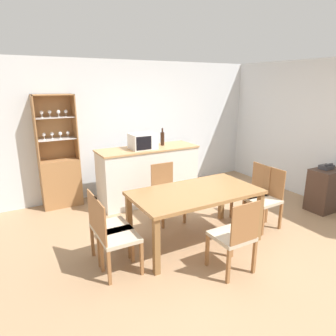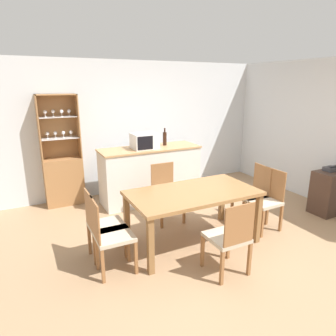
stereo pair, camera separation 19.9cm
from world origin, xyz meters
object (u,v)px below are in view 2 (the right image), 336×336
at_px(side_cabinet, 330,192).
at_px(telephone, 331,169).
at_px(dining_table, 193,197).
at_px(dining_chair_head_near, 229,237).
at_px(dining_chair_side_left_far, 103,225).
at_px(dining_chair_head_far, 166,193).
at_px(wine_bottle, 165,138).
at_px(display_cabinet, 63,172).
at_px(dining_chair_side_left_near, 110,235).
at_px(microwave, 145,141).
at_px(dining_chair_side_right_near, 266,200).
at_px(dining_chair_side_right_far, 253,194).

bearing_deg(side_cabinet, telephone, 83.38).
height_order(dining_table, dining_chair_head_near, dining_chair_head_near).
bearing_deg(dining_chair_side_left_far, dining_chair_head_far, 118.31).
bearing_deg(dining_chair_head_near, wine_bottle, 80.05).
xyz_separation_m(display_cabinet, wine_bottle, (1.79, -0.48, 0.55)).
bearing_deg(dining_chair_side_left_near, dining_table, 97.50).
distance_m(dining_table, microwave, 1.73).
xyz_separation_m(dining_chair_head_near, dining_chair_side_left_far, (-1.19, 0.93, 0.00)).
xyz_separation_m(display_cabinet, telephone, (3.92, -2.40, 0.18)).
distance_m(dining_chair_head_near, dining_chair_side_left_near, 1.35).
height_order(dining_table, side_cabinet, dining_table).
bearing_deg(dining_chair_side_right_near, dining_chair_side_left_near, 87.93).
relative_size(dining_chair_side_left_far, side_cabinet, 1.25).
bearing_deg(dining_chair_side_right_far, side_cabinet, -99.09).
relative_size(dining_table, dining_chair_side_left_near, 1.89).
distance_m(dining_table, telephone, 2.58).
xyz_separation_m(display_cabinet, side_cabinet, (3.91, -2.44, -0.23)).
height_order(display_cabinet, microwave, display_cabinet).
xyz_separation_m(dining_chair_side_left_near, wine_bottle, (1.63, 1.90, 0.68)).
bearing_deg(microwave, dining_chair_head_far, -90.02).
xyz_separation_m(dining_chair_side_left_near, telephone, (3.76, -0.02, 0.31)).
height_order(display_cabinet, side_cabinet, display_cabinet).
relative_size(microwave, side_cabinet, 0.61).
height_order(microwave, telephone, microwave).
distance_m(wine_bottle, telephone, 2.88).
xyz_separation_m(dining_chair_side_right_near, dining_chair_side_right_far, (-0.00, 0.27, 0.00)).
bearing_deg(dining_chair_side_right_far, telephone, -97.38).
distance_m(display_cabinet, side_cabinet, 4.62).
relative_size(dining_chair_side_right_far, wine_bottle, 2.80).
bearing_deg(dining_chair_side_right_far, dining_chair_head_far, 65.46).
relative_size(dining_chair_side_right_far, microwave, 2.06).
bearing_deg(wine_bottle, dining_chair_side_right_far, -65.55).
bearing_deg(dining_chair_side_left_near, wine_bottle, 140.11).
distance_m(dining_table, dining_chair_head_near, 0.82).
height_order(display_cabinet, dining_chair_side_right_near, display_cabinet).
distance_m(dining_chair_side_left_near, microwave, 2.26).
distance_m(microwave, wine_bottle, 0.46).
xyz_separation_m(dining_chair_side_right_near, telephone, (1.39, -0.02, 0.31)).
bearing_deg(dining_table, microwave, 89.95).
bearing_deg(telephone, wine_bottle, 137.95).
relative_size(dining_chair_side_right_near, microwave, 2.06).
distance_m(dining_chair_head_near, dining_chair_head_far, 1.59).
height_order(dining_chair_side_left_near, microwave, microwave).
xyz_separation_m(display_cabinet, dining_chair_side_left_far, (0.16, -2.10, -0.13)).
height_order(display_cabinet, dining_chair_side_left_far, display_cabinet).
distance_m(dining_table, wine_bottle, 1.88).
bearing_deg(dining_chair_side_right_near, display_cabinet, 44.67).
bearing_deg(dining_chair_side_right_near, microwave, 31.28).
height_order(dining_chair_side_left_far, telephone, dining_chair_side_left_far).
relative_size(display_cabinet, dining_chair_head_near, 2.16).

